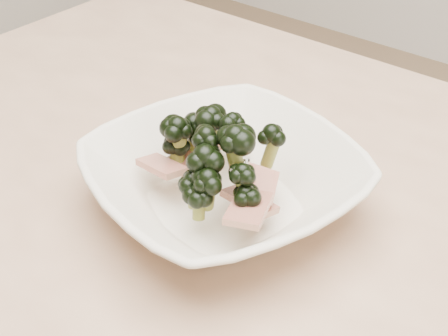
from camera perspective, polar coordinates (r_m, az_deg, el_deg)
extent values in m
cube|color=tan|center=(0.66, 3.54, -5.77)|extent=(1.20, 0.80, 0.04)
cylinder|color=tan|center=(1.39, -6.93, -0.28)|extent=(0.06, 0.06, 0.71)
imported|color=beige|center=(0.64, 0.00, -1.25)|extent=(0.33, 0.33, 0.07)
cylinder|color=olive|center=(0.64, -1.14, 2.99)|extent=(0.02, 0.01, 0.04)
ellipsoid|color=black|center=(0.63, -1.16, 4.83)|extent=(0.04, 0.04, 0.03)
cylinder|color=olive|center=(0.65, 4.28, 1.42)|extent=(0.02, 0.01, 0.04)
ellipsoid|color=black|center=(0.63, 4.38, 3.19)|extent=(0.03, 0.03, 0.03)
cylinder|color=olive|center=(0.67, -2.35, 2.10)|extent=(0.02, 0.02, 0.03)
ellipsoid|color=black|center=(0.67, -2.39, 3.36)|extent=(0.03, 0.03, 0.02)
cylinder|color=olive|center=(0.60, -1.74, -0.63)|extent=(0.02, 0.02, 0.04)
ellipsoid|color=black|center=(0.58, -1.78, 1.10)|extent=(0.04, 0.04, 0.03)
cylinder|color=olive|center=(0.59, -2.31, -3.56)|extent=(0.02, 0.02, 0.03)
ellipsoid|color=black|center=(0.58, -2.35, -2.25)|extent=(0.03, 0.03, 0.02)
cylinder|color=olive|center=(0.66, -4.42, 1.16)|extent=(0.02, 0.02, 0.03)
ellipsoid|color=black|center=(0.65, -4.48, 2.37)|extent=(0.03, 0.03, 0.03)
cylinder|color=olive|center=(0.59, 1.98, -3.62)|extent=(0.02, 0.02, 0.03)
ellipsoid|color=black|center=(0.58, 2.01, -2.29)|extent=(0.03, 0.03, 0.02)
cylinder|color=olive|center=(0.67, -2.74, 2.55)|extent=(0.02, 0.02, 0.03)
ellipsoid|color=black|center=(0.66, -2.79, 4.11)|extent=(0.04, 0.04, 0.03)
cylinder|color=olive|center=(0.59, 1.01, 0.94)|extent=(0.02, 0.02, 0.04)
ellipsoid|color=black|center=(0.58, 1.04, 2.92)|extent=(0.04, 0.04, 0.03)
cylinder|color=olive|center=(0.59, 1.67, -2.14)|extent=(0.02, 0.01, 0.04)
ellipsoid|color=black|center=(0.57, 1.71, -0.33)|extent=(0.03, 0.03, 0.02)
cylinder|color=olive|center=(0.60, -2.82, -2.46)|extent=(0.02, 0.02, 0.03)
ellipsoid|color=black|center=(0.59, -2.87, -1.11)|extent=(0.03, 0.03, 0.03)
cylinder|color=olive|center=(0.66, -4.13, 1.20)|extent=(0.01, 0.02, 0.03)
ellipsoid|color=black|center=(0.65, -4.19, 2.34)|extent=(0.03, 0.03, 0.02)
cylinder|color=olive|center=(0.60, -1.60, 1.26)|extent=(0.01, 0.02, 0.04)
ellipsoid|color=black|center=(0.59, -1.63, 3.00)|extent=(0.03, 0.03, 0.03)
cylinder|color=olive|center=(0.60, -1.64, -0.50)|extent=(0.01, 0.02, 0.03)
ellipsoid|color=black|center=(0.59, -1.67, 0.95)|extent=(0.03, 0.03, 0.03)
cylinder|color=olive|center=(0.65, -4.20, 1.91)|extent=(0.02, 0.02, 0.04)
ellipsoid|color=black|center=(0.64, -4.30, 3.83)|extent=(0.04, 0.04, 0.03)
cylinder|color=olive|center=(0.68, -1.54, 2.57)|extent=(0.02, 0.01, 0.04)
ellipsoid|color=black|center=(0.67, -1.58, 4.28)|extent=(0.03, 0.03, 0.03)
cylinder|color=olive|center=(0.62, 0.77, 2.92)|extent=(0.02, 0.02, 0.03)
ellipsoid|color=black|center=(0.61, 0.78, 4.40)|extent=(0.03, 0.03, 0.02)
cylinder|color=olive|center=(0.59, -1.47, -2.61)|extent=(0.02, 0.02, 0.04)
ellipsoid|color=black|center=(0.58, -1.50, -0.98)|extent=(0.03, 0.03, 0.03)
cube|color=maroon|center=(0.64, 3.08, -0.91)|extent=(0.04, 0.04, 0.02)
cube|color=maroon|center=(0.61, 3.22, -1.57)|extent=(0.05, 0.05, 0.03)
cube|color=maroon|center=(0.69, -1.11, 2.55)|extent=(0.04, 0.06, 0.02)
cube|color=maroon|center=(0.61, 2.35, -3.05)|extent=(0.06, 0.03, 0.01)
cube|color=maroon|center=(0.67, -2.93, 0.93)|extent=(0.04, 0.05, 0.02)
cube|color=maroon|center=(0.58, 2.27, -3.71)|extent=(0.05, 0.06, 0.01)
cube|color=maroon|center=(0.65, -5.73, 0.17)|extent=(0.06, 0.04, 0.02)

